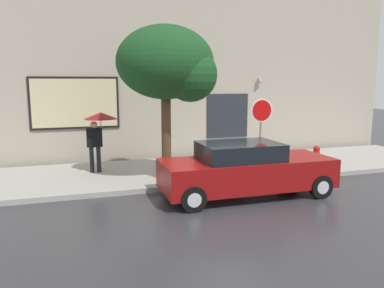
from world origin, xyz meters
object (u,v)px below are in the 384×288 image
(pedestrian_with_umbrella, at_px, (99,124))
(street_tree, at_px, (171,66))
(parked_car, at_px, (246,170))
(fire_hydrant, at_px, (316,157))
(stop_sign, at_px, (261,121))

(pedestrian_with_umbrella, relative_size, street_tree, 0.43)
(parked_car, relative_size, fire_hydrant, 6.02)
(pedestrian_with_umbrella, bearing_deg, parked_car, -43.42)
(parked_car, height_order, stop_sign, stop_sign)
(street_tree, height_order, stop_sign, street_tree)
(pedestrian_with_umbrella, distance_m, street_tree, 3.17)
(pedestrian_with_umbrella, bearing_deg, street_tree, -40.48)
(parked_car, xyz_separation_m, fire_hydrant, (3.51, 1.77, -0.20))
(fire_hydrant, bearing_deg, stop_sign, -179.61)
(pedestrian_with_umbrella, bearing_deg, fire_hydrant, -13.06)
(parked_car, xyz_separation_m, street_tree, (-1.64, 1.73, 2.81))
(pedestrian_with_umbrella, height_order, stop_sign, stop_sign)
(fire_hydrant, distance_m, street_tree, 5.96)
(fire_hydrant, bearing_deg, street_tree, -179.56)
(parked_car, relative_size, pedestrian_with_umbrella, 2.38)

